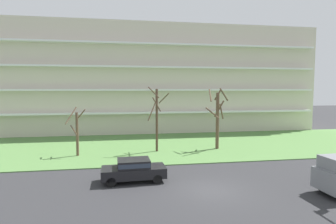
{
  "coord_description": "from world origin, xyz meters",
  "views": [
    {
      "loc": [
        -5.38,
        -16.12,
        6.4
      ],
      "look_at": [
        -1.8,
        6.0,
        4.53
      ],
      "focal_mm": 29.08,
      "sensor_mm": 36.0,
      "label": 1
    }
  ],
  "objects_px": {
    "tree_far_left": "(77,132)",
    "tree_center": "(217,117)",
    "sedan_black_center_left": "(134,169)",
    "tree_left": "(157,117)"
  },
  "relations": [
    {
      "from": "tree_far_left",
      "to": "tree_center",
      "type": "distance_m",
      "value": 14.29
    },
    {
      "from": "sedan_black_center_left",
      "to": "tree_left",
      "type": "bearing_deg",
      "value": -109.36
    },
    {
      "from": "tree_center",
      "to": "sedan_black_center_left",
      "type": "height_order",
      "value": "tree_center"
    },
    {
      "from": "sedan_black_center_left",
      "to": "tree_center",
      "type": "bearing_deg",
      "value": -138.4
    },
    {
      "from": "tree_left",
      "to": "tree_center",
      "type": "distance_m",
      "value": 6.49
    },
    {
      "from": "tree_left",
      "to": "sedan_black_center_left",
      "type": "xyz_separation_m",
      "value": [
        -2.65,
        -8.66,
        -2.7
      ]
    },
    {
      "from": "tree_far_left",
      "to": "tree_center",
      "type": "relative_size",
      "value": 0.72
    },
    {
      "from": "tree_left",
      "to": "sedan_black_center_left",
      "type": "relative_size",
      "value": 1.49
    },
    {
      "from": "tree_far_left",
      "to": "tree_left",
      "type": "distance_m",
      "value": 7.86
    },
    {
      "from": "tree_center",
      "to": "sedan_black_center_left",
      "type": "xyz_separation_m",
      "value": [
        -9.14,
        -8.8,
        -2.66
      ]
    }
  ]
}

